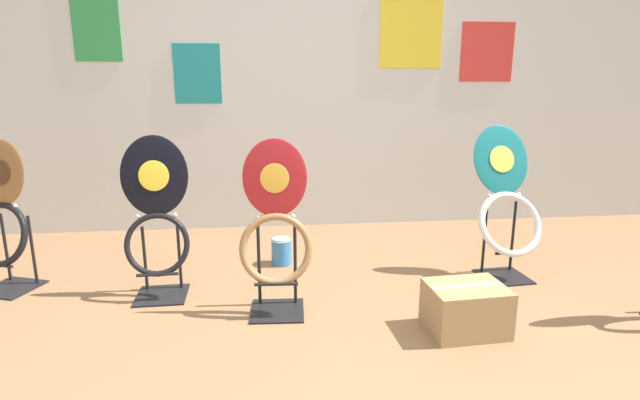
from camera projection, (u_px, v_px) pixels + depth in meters
The scene contains 8 objects.
ground_plane at pixel (341, 386), 2.03m from camera, with size 14.00×14.00×0.00m, color #8E6642.
wall_back at pixel (299, 67), 3.96m from camera, with size 8.00×0.07×2.60m.
toilet_seat_display_woodgrain at pixel (2, 221), 2.87m from camera, with size 0.41×0.36×0.88m.
toilet_seat_display_jazz_black at pixel (156, 218), 2.77m from camera, with size 0.37×0.29×0.92m.
toilet_seat_display_crimson_swirl at pixel (276, 234), 2.56m from camera, with size 0.38×0.30×0.93m.
toilet_seat_display_teal_sax at pixel (506, 207), 3.06m from camera, with size 0.43×0.40×0.94m.
paint_can at pixel (281, 250), 3.33m from camera, with size 0.14×0.14×0.18m.
storage_box at pixel (466, 308), 2.44m from camera, with size 0.39×0.31×0.24m.
Camera 1 is at (-0.28, -1.77, 1.22)m, focal length 28.00 mm.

